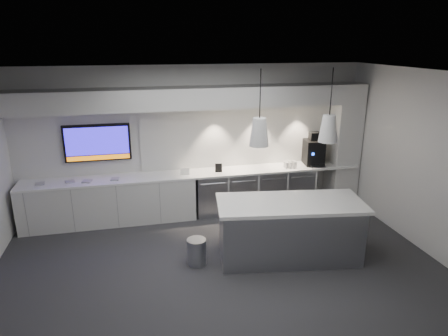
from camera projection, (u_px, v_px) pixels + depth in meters
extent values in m
plane|color=#2F2F31|center=(221.00, 269.00, 6.28)|extent=(7.00, 7.00, 0.00)
plane|color=black|center=(221.00, 74.00, 5.37)|extent=(7.00, 7.00, 0.00)
plane|color=silver|center=(195.00, 140.00, 8.15)|extent=(7.00, 0.00, 7.00)
plane|color=silver|center=(283.00, 271.00, 3.50)|extent=(7.00, 0.00, 7.00)
plane|color=silver|center=(428.00, 164.00, 6.57)|extent=(0.00, 7.00, 7.00)
cube|color=white|center=(198.00, 174.00, 8.03)|extent=(6.80, 0.65, 0.04)
cube|color=silver|center=(110.00, 202.00, 7.80)|extent=(3.30, 0.63, 0.86)
cube|color=#999BA1|center=(210.00, 194.00, 8.22)|extent=(0.60, 0.61, 0.85)
cube|color=#999BA1|center=(240.00, 191.00, 8.36)|extent=(0.60, 0.61, 0.85)
cube|color=#999BA1|center=(268.00, 189.00, 8.49)|extent=(0.60, 0.61, 0.85)
cube|color=#999BA1|center=(296.00, 186.00, 8.63)|extent=(0.60, 0.61, 0.85)
cube|color=silver|center=(251.00, 135.00, 8.37)|extent=(4.60, 0.03, 1.30)
cube|color=silver|center=(196.00, 98.00, 7.59)|extent=(6.90, 0.60, 0.40)
cube|color=silver|center=(344.00, 144.00, 8.61)|extent=(0.55, 0.55, 2.60)
cube|color=black|center=(97.00, 143.00, 7.68)|extent=(1.25, 0.06, 0.72)
cube|color=#1E13B5|center=(97.00, 141.00, 7.63)|extent=(1.17, 0.00, 0.54)
cube|color=#C4670B|center=(99.00, 158.00, 7.73)|extent=(1.17, 0.00, 0.09)
cube|color=#999BA1|center=(289.00, 232.00, 6.50)|extent=(2.33, 1.20, 0.93)
cube|color=white|center=(291.00, 203.00, 6.35)|extent=(2.45, 1.33, 0.06)
cylinder|color=#999BA1|center=(197.00, 252.00, 6.37)|extent=(0.36, 0.36, 0.43)
cube|color=black|center=(314.00, 152.00, 8.51)|extent=(0.44, 0.48, 0.53)
cube|color=black|center=(315.00, 136.00, 8.40)|extent=(0.24, 0.24, 0.17)
cube|color=#999BA1|center=(318.00, 167.00, 8.37)|extent=(0.31, 0.24, 0.03)
cube|color=black|center=(219.00, 168.00, 8.03)|extent=(0.14, 0.05, 0.18)
cube|color=white|center=(185.00, 171.00, 7.88)|extent=(0.18, 0.03, 0.14)
cube|color=#A0A0A0|center=(40.00, 184.00, 7.37)|extent=(0.18, 0.18, 0.02)
cube|color=#A0A0A0|center=(70.00, 181.00, 7.48)|extent=(0.20, 0.20, 0.02)
cube|color=#A0A0A0|center=(87.00, 181.00, 7.49)|extent=(0.19, 0.19, 0.02)
cube|color=#A0A0A0|center=(115.00, 179.00, 7.62)|extent=(0.18, 0.18, 0.02)
cone|color=silver|center=(259.00, 132.00, 5.87)|extent=(0.29, 0.29, 0.42)
cylinder|color=black|center=(260.00, 94.00, 5.70)|extent=(0.02, 0.02, 0.70)
cone|color=silver|center=(328.00, 129.00, 6.10)|extent=(0.29, 0.29, 0.42)
cylinder|color=black|center=(331.00, 92.00, 5.93)|extent=(0.02, 0.02, 0.70)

